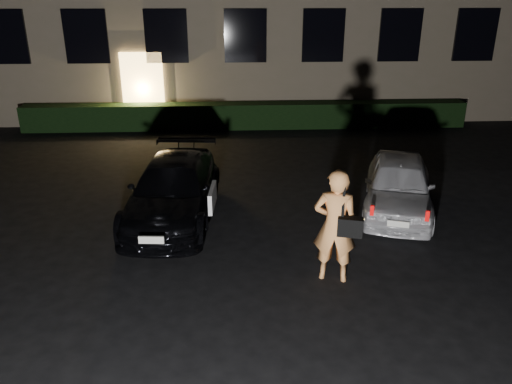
{
  "coord_description": "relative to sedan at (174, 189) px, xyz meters",
  "views": [
    {
      "loc": [
        -0.54,
        -6.28,
        4.39
      ],
      "look_at": [
        -0.11,
        2.0,
        1.04
      ],
      "focal_mm": 35.0,
      "sensor_mm": 36.0,
      "label": 1
    }
  ],
  "objects": [
    {
      "name": "ground",
      "position": [
        1.74,
        -3.34,
        -0.59
      ],
      "size": [
        80.0,
        80.0,
        0.0
      ],
      "primitive_type": "plane",
      "color": "black",
      "rests_on": "ground"
    },
    {
      "name": "hedge",
      "position": [
        1.74,
        7.16,
        -0.16
      ],
      "size": [
        15.0,
        0.7,
        0.85
      ],
      "primitive_type": "cube",
      "color": "black",
      "rests_on": "ground"
    },
    {
      "name": "sedan",
      "position": [
        0.0,
        0.0,
        0.0
      ],
      "size": [
        1.96,
        4.22,
        1.18
      ],
      "rotation": [
        0.0,
        0.0,
        -0.08
      ],
      "color": "black",
      "rests_on": "ground"
    },
    {
      "name": "hatch",
      "position": [
        4.73,
        0.05,
        -0.01
      ],
      "size": [
        2.34,
        3.68,
        1.17
      ],
      "rotation": [
        0.0,
        0.0,
        -0.31
      ],
      "color": "silver",
      "rests_on": "ground"
    },
    {
      "name": "man",
      "position": [
        2.82,
        -2.61,
        0.36
      ],
      "size": [
        0.79,
        0.62,
        1.89
      ],
      "rotation": [
        0.0,
        0.0,
        2.88
      ],
      "color": "#E1914E",
      "rests_on": "ground"
    }
  ]
}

